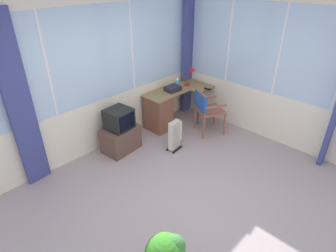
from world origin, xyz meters
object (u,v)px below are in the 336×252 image
(paper_tray, at_px, (173,89))
(tv_on_stand, at_px, (120,132))
(wooden_armchair, at_px, (205,107))
(spray_bottle, at_px, (177,83))
(space_heater, at_px, (175,135))
(desk_lamp, at_px, (192,73))
(desk, at_px, (161,110))
(tv_remote, at_px, (207,89))

(paper_tray, relative_size, tv_on_stand, 0.37)
(wooden_armchair, xyz_separation_m, tv_on_stand, (-1.53, 0.71, -0.22))
(spray_bottle, xyz_separation_m, space_heater, (-0.89, -0.77, -0.55))
(paper_tray, bearing_deg, wooden_armchair, -79.66)
(desk_lamp, xyz_separation_m, paper_tray, (-0.51, 0.06, -0.21))
(tv_on_stand, xyz_separation_m, space_heater, (0.70, -0.69, -0.07))
(paper_tray, distance_m, space_heater, 1.11)
(desk, relative_size, paper_tray, 4.78)
(desk, relative_size, spray_bottle, 6.64)
(desk_lamp, relative_size, spray_bottle, 1.79)
(desk, relative_size, tv_remote, 9.56)
(space_heater, bearing_deg, spray_bottle, 40.66)
(paper_tray, bearing_deg, tv_remote, -40.62)
(tv_remote, bearing_deg, desk_lamp, 89.91)
(tv_remote, relative_size, tv_on_stand, 0.18)
(desk_lamp, distance_m, spray_bottle, 0.37)
(desk, height_order, paper_tray, paper_tray)
(paper_tray, height_order, tv_on_stand, paper_tray)
(paper_tray, relative_size, wooden_armchair, 0.34)
(spray_bottle, bearing_deg, tv_on_stand, -177.10)
(wooden_armchair, bearing_deg, space_heater, 178.37)
(tv_remote, xyz_separation_m, spray_bottle, (-0.34, 0.52, 0.09))
(desk, bearing_deg, space_heater, -117.44)
(desk, height_order, desk_lamp, desk_lamp)
(space_heater, bearing_deg, desk_lamp, 28.15)
(spray_bottle, height_order, space_heater, spray_bottle)
(desk_lamp, height_order, tv_on_stand, desk_lamp)
(tv_remote, height_order, space_heater, tv_remote)
(space_heater, bearing_deg, desk, 62.56)
(paper_tray, xyz_separation_m, space_heater, (-0.69, -0.71, -0.49))
(desk, relative_size, wooden_armchair, 1.63)
(desk, bearing_deg, paper_tray, -5.26)
(desk_lamp, bearing_deg, tv_remote, -85.90)
(desk, bearing_deg, tv_on_stand, -177.42)
(desk_lamp, height_order, wooden_armchair, desk_lamp)
(desk_lamp, xyz_separation_m, tv_remote, (0.03, -0.40, -0.24))
(tv_remote, xyz_separation_m, paper_tray, (-0.54, 0.46, 0.03))
(desk_lamp, height_order, spray_bottle, desk_lamp)
(tv_remote, bearing_deg, desk, 145.76)
(paper_tray, bearing_deg, desk, 174.74)
(tv_on_stand, bearing_deg, space_heater, -44.41)
(desk_lamp, bearing_deg, spray_bottle, 158.29)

